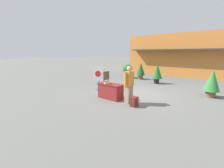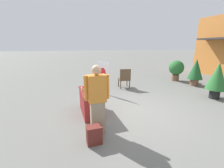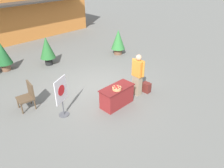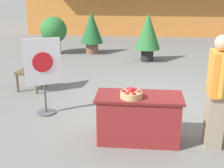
{
  "view_description": "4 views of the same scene",
  "coord_description": "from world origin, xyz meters",
  "px_view_note": "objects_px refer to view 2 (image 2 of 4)",
  "views": [
    {
      "loc": [
        4.48,
        -7.07,
        2.31
      ],
      "look_at": [
        -0.83,
        -0.8,
        0.58
      ],
      "focal_mm": 24.0,
      "sensor_mm": 36.0,
      "label": 1
    },
    {
      "loc": [
        4.14,
        -2.24,
        2.16
      ],
      "look_at": [
        -0.52,
        -0.72,
        0.88
      ],
      "focal_mm": 24.0,
      "sensor_mm": 36.0,
      "label": 2
    },
    {
      "loc": [
        -5.37,
        -6.21,
        4.73
      ],
      "look_at": [
        -0.6,
        -1.48,
        1.0
      ],
      "focal_mm": 35.0,
      "sensor_mm": 36.0,
      "label": 3
    },
    {
      "loc": [
        -0.34,
        -5.97,
        2.46
      ],
      "look_at": [
        -0.86,
        -0.63,
        0.65
      ],
      "focal_mm": 50.0,
      "sensor_mm": 36.0,
      "label": 4
    }
  ],
  "objects_px": {
    "potted_plant_near_left": "(196,70)",
    "person_visitor": "(97,100)",
    "poster_board": "(103,76)",
    "potted_plant_far_left": "(176,68)",
    "patio_chair": "(125,78)",
    "apple_basket": "(86,88)",
    "backpack": "(94,135)",
    "potted_plant_near_right": "(217,78)",
    "display_table": "(91,102)"
  },
  "relations": [
    {
      "from": "potted_plant_near_right",
      "to": "display_table",
      "type": "bearing_deg",
      "value": -92.12
    },
    {
      "from": "poster_board",
      "to": "potted_plant_far_left",
      "type": "xyz_separation_m",
      "value": [
        -1.2,
        4.97,
        -0.06
      ]
    },
    {
      "from": "patio_chair",
      "to": "potted_plant_far_left",
      "type": "relative_size",
      "value": 0.8
    },
    {
      "from": "backpack",
      "to": "patio_chair",
      "type": "height_order",
      "value": "patio_chair"
    },
    {
      "from": "apple_basket",
      "to": "backpack",
      "type": "xyz_separation_m",
      "value": [
        1.68,
        -0.11,
        -0.62
      ]
    },
    {
      "from": "display_table",
      "to": "backpack",
      "type": "xyz_separation_m",
      "value": [
        1.55,
        -0.21,
        -0.17
      ]
    },
    {
      "from": "display_table",
      "to": "potted_plant_near_left",
      "type": "xyz_separation_m",
      "value": [
        -1.7,
        6.03,
        0.45
      ]
    },
    {
      "from": "poster_board",
      "to": "patio_chair",
      "type": "height_order",
      "value": "poster_board"
    },
    {
      "from": "patio_chair",
      "to": "poster_board",
      "type": "bearing_deg",
      "value": 123.5
    },
    {
      "from": "potted_plant_near_right",
      "to": "potted_plant_far_left",
      "type": "xyz_separation_m",
      "value": [
        -3.17,
        0.71,
        -0.12
      ]
    },
    {
      "from": "apple_basket",
      "to": "patio_chair",
      "type": "bearing_deg",
      "value": 135.0
    },
    {
      "from": "backpack",
      "to": "potted_plant_near_left",
      "type": "bearing_deg",
      "value": 117.53
    },
    {
      "from": "display_table",
      "to": "patio_chair",
      "type": "height_order",
      "value": "patio_chair"
    },
    {
      "from": "display_table",
      "to": "potted_plant_near_left",
      "type": "bearing_deg",
      "value": 105.76
    },
    {
      "from": "person_visitor",
      "to": "patio_chair",
      "type": "relative_size",
      "value": 1.71
    },
    {
      "from": "potted_plant_near_left",
      "to": "apple_basket",
      "type": "bearing_deg",
      "value": -75.58
    },
    {
      "from": "potted_plant_near_right",
      "to": "potted_plant_near_left",
      "type": "xyz_separation_m",
      "value": [
        -1.89,
        0.89,
        -0.05
      ]
    },
    {
      "from": "potted_plant_far_left",
      "to": "backpack",
      "type": "bearing_deg",
      "value": -53.26
    },
    {
      "from": "person_visitor",
      "to": "poster_board",
      "type": "distance_m",
      "value": 3.07
    },
    {
      "from": "person_visitor",
      "to": "poster_board",
      "type": "height_order",
      "value": "person_visitor"
    },
    {
      "from": "display_table",
      "to": "apple_basket",
      "type": "xyz_separation_m",
      "value": [
        -0.12,
        -0.11,
        0.44
      ]
    },
    {
      "from": "display_table",
      "to": "poster_board",
      "type": "relative_size",
      "value": 0.92
    },
    {
      "from": "person_visitor",
      "to": "potted_plant_near_right",
      "type": "relative_size",
      "value": 1.15
    },
    {
      "from": "display_table",
      "to": "potted_plant_near_left",
      "type": "relative_size",
      "value": 0.93
    },
    {
      "from": "potted_plant_far_left",
      "to": "potted_plant_near_right",
      "type": "bearing_deg",
      "value": -12.68
    },
    {
      "from": "apple_basket",
      "to": "potted_plant_near_left",
      "type": "relative_size",
      "value": 0.23
    },
    {
      "from": "display_table",
      "to": "patio_chair",
      "type": "relative_size",
      "value": 1.33
    },
    {
      "from": "display_table",
      "to": "apple_basket",
      "type": "height_order",
      "value": "apple_basket"
    },
    {
      "from": "poster_board",
      "to": "potted_plant_far_left",
      "type": "distance_m",
      "value": 5.11
    },
    {
      "from": "apple_basket",
      "to": "potted_plant_near_right",
      "type": "distance_m",
      "value": 5.26
    },
    {
      "from": "apple_basket",
      "to": "patio_chair",
      "type": "distance_m",
      "value": 3.24
    },
    {
      "from": "display_table",
      "to": "potted_plant_far_left",
      "type": "bearing_deg",
      "value": 116.96
    },
    {
      "from": "poster_board",
      "to": "potted_plant_far_left",
      "type": "relative_size",
      "value": 1.15
    },
    {
      "from": "display_table",
      "to": "person_visitor",
      "type": "distance_m",
      "value": 1.25
    },
    {
      "from": "display_table",
      "to": "potted_plant_near_left",
      "type": "distance_m",
      "value": 6.29
    },
    {
      "from": "display_table",
      "to": "poster_board",
      "type": "height_order",
      "value": "poster_board"
    },
    {
      "from": "person_visitor",
      "to": "potted_plant_near_left",
      "type": "distance_m",
      "value": 6.7
    },
    {
      "from": "backpack",
      "to": "poster_board",
      "type": "xyz_separation_m",
      "value": [
        -3.34,
        1.1,
        0.61
      ]
    },
    {
      "from": "patio_chair",
      "to": "potted_plant_near_right",
      "type": "distance_m",
      "value": 3.96
    },
    {
      "from": "potted_plant_near_right",
      "to": "potted_plant_far_left",
      "type": "distance_m",
      "value": 3.25
    },
    {
      "from": "potted_plant_near_left",
      "to": "person_visitor",
      "type": "bearing_deg",
      "value": -64.88
    },
    {
      "from": "potted_plant_near_left",
      "to": "poster_board",
      "type": "bearing_deg",
      "value": -90.89
    },
    {
      "from": "person_visitor",
      "to": "potted_plant_far_left",
      "type": "relative_size",
      "value": 1.37
    },
    {
      "from": "display_table",
      "to": "potted_plant_near_right",
      "type": "height_order",
      "value": "potted_plant_near_right"
    },
    {
      "from": "apple_basket",
      "to": "poster_board",
      "type": "bearing_deg",
      "value": 149.07
    },
    {
      "from": "person_visitor",
      "to": "potted_plant_far_left",
      "type": "xyz_separation_m",
      "value": [
        -4.12,
        5.89,
        -0.12
      ]
    },
    {
      "from": "potted_plant_near_left",
      "to": "display_table",
      "type": "bearing_deg",
      "value": -74.24
    },
    {
      "from": "person_visitor",
      "to": "apple_basket",
      "type": "bearing_deg",
      "value": 5.01
    },
    {
      "from": "person_visitor",
      "to": "patio_chair",
      "type": "xyz_separation_m",
      "value": [
        -3.55,
        2.21,
        -0.33
      ]
    },
    {
      "from": "person_visitor",
      "to": "potted_plant_far_left",
      "type": "bearing_deg",
      "value": -53.22
    }
  ]
}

